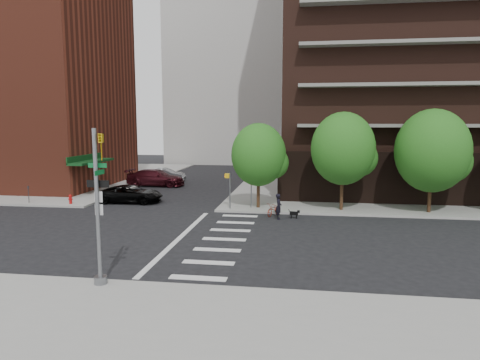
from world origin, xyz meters
The scene contains 18 objects.
ground centered at (0.00, 0.00, 0.00)m, with size 120.00×120.00×0.00m, color black.
sidewalk_ne centered at (20.50, 23.50, 0.07)m, with size 39.00×33.00×0.15m, color gray.
sidewalk_nw centered at (-24.50, 23.50, 0.07)m, with size 31.00×33.00×0.15m, color gray.
crosswalk centered at (2.21, 0.00, 0.01)m, with size 3.85×13.00×0.01m.
midrise_nw centered at (-22.00, 18.00, 10.15)m, with size 21.40×15.50×20.00m.
tree_a centered at (4.00, 8.50, 4.04)m, with size 4.00×4.00×5.90m.
tree_b centered at (10.00, 8.50, 4.54)m, with size 4.50×4.50×6.65m.
tree_c centered at (16.00, 8.50, 4.45)m, with size 5.00×5.00×6.80m.
traffic_signal centered at (-0.47, -7.49, 2.70)m, with size 0.90×0.75×6.00m.
pedestrian_signal centered at (2.32, 7.92, 1.85)m, with size 2.18×0.67×2.60m.
fire_hydrant centered at (-10.50, 7.80, 0.55)m, with size 0.24×0.24×0.73m.
parking_meter centered at (-14.00, 7.80, 0.96)m, with size 0.10×0.08×1.32m.
parked_car_black centered at (-6.41, 9.69, 0.71)m, with size 5.07×2.34×1.41m, color black.
parked_car_maroon centered at (-7.49, 18.76, 0.85)m, with size 5.84×2.38×1.70m, color #3F1119.
parked_car_silver centered at (-7.69, 22.44, 0.72)m, with size 4.35×1.52×1.43m, color #A1A6AA.
scooter centered at (5.28, 6.50, 0.45)m, with size 0.59×1.70×0.90m, color maroon.
dog_walker centered at (5.67, 5.43, 0.85)m, with size 0.41×0.62×1.71m, color black.
dog centered at (6.71, 5.79, 0.35)m, with size 0.68×0.26×0.56m.
Camera 1 is at (7.14, -22.46, 6.33)m, focal length 32.00 mm.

